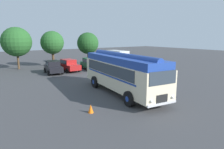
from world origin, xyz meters
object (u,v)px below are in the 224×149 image
Objects in this scene: car_mid_left at (69,65)px; car_far_right at (107,62)px; vintage_bus at (122,72)px; box_van at (120,58)px; car_mid_right at (90,64)px; traffic_cone at (91,109)px; car_near_left at (53,67)px.

car_mid_left is 6.01m from car_far_right.
car_mid_left is (0.54, 13.05, -1.05)m from vintage_bus.
box_van reaches higher than car_far_right.
car_mid_right is at bearing 176.33° from car_far_right.
box_van is at bearing 53.98° from vintage_bus.
car_mid_right reaches higher than traffic_cone.
car_mid_right is at bearing -177.65° from box_van.
box_van is (11.20, 0.23, 0.52)m from car_near_left.
car_near_left is 11.21m from box_van.
traffic_cone is at bearing -126.11° from car_far_right.
car_near_left is 1.00× the size of car_mid_right.
car_near_left is at bearing 178.77° from car_far_right.
car_mid_left is at bearing 174.75° from car_far_right.
vintage_bus is 2.41× the size of car_mid_left.
box_van is (8.85, -0.14, 0.52)m from car_mid_left.
traffic_cone is (-4.40, -2.48, -1.62)m from vintage_bus.
car_mid_left is at bearing 72.34° from traffic_cone.
car_mid_right is (3.17, -0.37, 0.00)m from car_mid_left.
box_van is at bearing 48.14° from traffic_cone.
car_near_left is at bearing 80.29° from traffic_cone.
car_mid_left is at bearing 179.12° from box_van.
car_mid_right is at bearing 73.69° from vintage_bus.
car_far_right is 7.89× the size of traffic_cone.
box_van is 10.54× the size of traffic_cone.
car_far_right is (8.34, -0.18, 0.00)m from car_near_left.
car_near_left is 1.01× the size of car_far_right.
car_far_right is 0.75× the size of box_van.
traffic_cone is (-2.59, -15.16, -0.57)m from car_near_left.
vintage_bus is 13.11m from car_mid_left.
car_near_left and car_far_right have the same top height.
box_van is at bearing 2.35° from car_mid_right.
car_far_right is at bearing 62.43° from vintage_bus.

